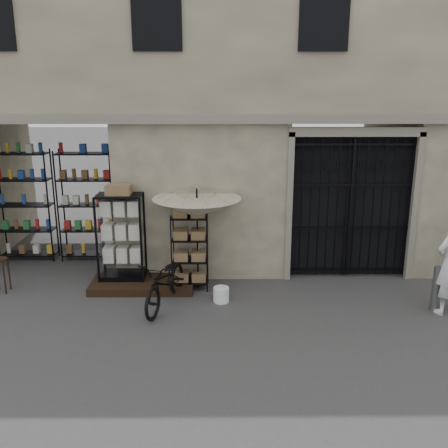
{
  "coord_description": "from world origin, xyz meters",
  "views": [
    {
      "loc": [
        -0.87,
        -7.59,
        3.88
      ],
      "look_at": [
        -0.8,
        1.4,
        1.35
      ],
      "focal_mm": 40.0,
      "sensor_mm": 36.0,
      "label": 1
    }
  ],
  "objects_px": {
    "market_umbrella": "(197,202)",
    "wooden_stool": "(1,274)",
    "shopkeeper": "(446,312)",
    "white_bucket": "(221,295)",
    "steel_bollard": "(436,288)",
    "display_cabinet": "(122,241)",
    "wire_rack": "(190,251)",
    "bicycle": "(167,306)"
  },
  "relations": [
    {
      "from": "shopkeeper",
      "to": "white_bucket",
      "type": "bearing_deg",
      "value": -28.73
    },
    {
      "from": "white_bucket",
      "to": "shopkeeper",
      "type": "height_order",
      "value": "white_bucket"
    },
    {
      "from": "wooden_stool",
      "to": "shopkeeper",
      "type": "height_order",
      "value": "wooden_stool"
    },
    {
      "from": "display_cabinet",
      "to": "steel_bollard",
      "type": "height_order",
      "value": "display_cabinet"
    },
    {
      "from": "white_bucket",
      "to": "steel_bollard",
      "type": "bearing_deg",
      "value": -5.38
    },
    {
      "from": "shopkeeper",
      "to": "wire_rack",
      "type": "bearing_deg",
      "value": -36.14
    },
    {
      "from": "display_cabinet",
      "to": "bicycle",
      "type": "relative_size",
      "value": 1.05
    },
    {
      "from": "bicycle",
      "to": "white_bucket",
      "type": "bearing_deg",
      "value": 25.68
    },
    {
      "from": "steel_bollard",
      "to": "wire_rack",
      "type": "bearing_deg",
      "value": 166.66
    },
    {
      "from": "bicycle",
      "to": "wire_rack",
      "type": "bearing_deg",
      "value": 81.4
    },
    {
      "from": "display_cabinet",
      "to": "market_umbrella",
      "type": "height_order",
      "value": "market_umbrella"
    },
    {
      "from": "market_umbrella",
      "to": "bicycle",
      "type": "relative_size",
      "value": 1.36
    },
    {
      "from": "market_umbrella",
      "to": "bicycle",
      "type": "height_order",
      "value": "market_umbrella"
    },
    {
      "from": "steel_bollard",
      "to": "shopkeeper",
      "type": "height_order",
      "value": "steel_bollard"
    },
    {
      "from": "display_cabinet",
      "to": "white_bucket",
      "type": "xyz_separation_m",
      "value": [
        1.95,
        -0.84,
        -0.77
      ]
    },
    {
      "from": "display_cabinet",
      "to": "bicycle",
      "type": "bearing_deg",
      "value": -43.51
    },
    {
      "from": "market_umbrella",
      "to": "white_bucket",
      "type": "relative_size",
      "value": 8.25
    },
    {
      "from": "white_bucket",
      "to": "bicycle",
      "type": "bearing_deg",
      "value": -169.87
    },
    {
      "from": "wire_rack",
      "to": "steel_bollard",
      "type": "height_order",
      "value": "wire_rack"
    },
    {
      "from": "wire_rack",
      "to": "steel_bollard",
      "type": "bearing_deg",
      "value": 2.53
    },
    {
      "from": "white_bucket",
      "to": "steel_bollard",
      "type": "relative_size",
      "value": 0.36
    },
    {
      "from": "market_umbrella",
      "to": "shopkeeper",
      "type": "relative_size",
      "value": 1.29
    },
    {
      "from": "display_cabinet",
      "to": "market_umbrella",
      "type": "bearing_deg",
      "value": -2.59
    },
    {
      "from": "steel_bollard",
      "to": "display_cabinet",
      "type": "bearing_deg",
      "value": 168.23
    },
    {
      "from": "steel_bollard",
      "to": "white_bucket",
      "type": "bearing_deg",
      "value": 174.62
    },
    {
      "from": "wire_rack",
      "to": "wooden_stool",
      "type": "relative_size",
      "value": 2.28
    },
    {
      "from": "wire_rack",
      "to": "market_umbrella",
      "type": "relative_size",
      "value": 0.64
    },
    {
      "from": "display_cabinet",
      "to": "market_umbrella",
      "type": "xyz_separation_m",
      "value": [
        1.5,
        -0.15,
        0.81
      ]
    },
    {
      "from": "market_umbrella",
      "to": "wooden_stool",
      "type": "relative_size",
      "value": 3.56
    },
    {
      "from": "display_cabinet",
      "to": "shopkeeper",
      "type": "distance_m",
      "value": 6.13
    },
    {
      "from": "market_umbrella",
      "to": "shopkeeper",
      "type": "xyz_separation_m",
      "value": [
        4.42,
        -1.18,
        -1.72
      ]
    },
    {
      "from": "wooden_stool",
      "to": "steel_bollard",
      "type": "bearing_deg",
      "value": -6.09
    },
    {
      "from": "wooden_stool",
      "to": "steel_bollard",
      "type": "relative_size",
      "value": 0.83
    },
    {
      "from": "display_cabinet",
      "to": "market_umbrella",
      "type": "relative_size",
      "value": 0.77
    },
    {
      "from": "wire_rack",
      "to": "steel_bollard",
      "type": "relative_size",
      "value": 1.9
    },
    {
      "from": "bicycle",
      "to": "shopkeeper",
      "type": "distance_m",
      "value": 4.96
    },
    {
      "from": "wire_rack",
      "to": "shopkeeper",
      "type": "distance_m",
      "value": 4.78
    },
    {
      "from": "bicycle",
      "to": "steel_bollard",
      "type": "distance_m",
      "value": 4.81
    },
    {
      "from": "wire_rack",
      "to": "steel_bollard",
      "type": "xyz_separation_m",
      "value": [
        4.4,
        -1.04,
        -0.35
      ]
    },
    {
      "from": "white_bucket",
      "to": "steel_bollard",
      "type": "height_order",
      "value": "steel_bollard"
    },
    {
      "from": "shopkeeper",
      "to": "display_cabinet",
      "type": "bearing_deg",
      "value": -34.38
    },
    {
      "from": "white_bucket",
      "to": "steel_bollard",
      "type": "xyz_separation_m",
      "value": [
        3.8,
        -0.36,
        0.27
      ]
    }
  ]
}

